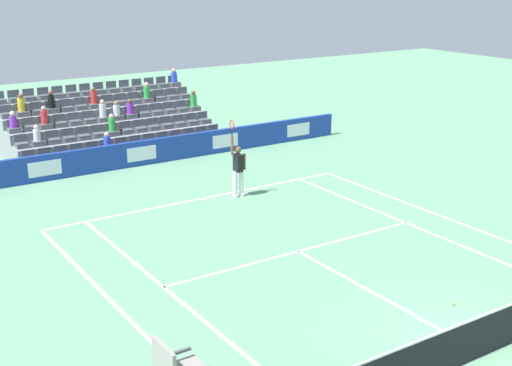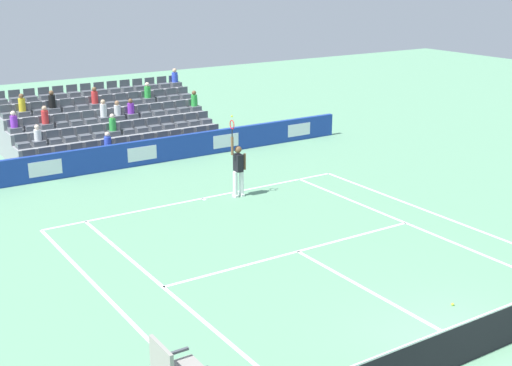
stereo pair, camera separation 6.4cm
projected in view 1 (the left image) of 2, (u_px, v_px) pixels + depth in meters
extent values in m
plane|color=#669E77|center=(485.00, 354.00, 14.17)|extent=(80.00, 80.00, 0.00)
cube|color=white|center=(202.00, 198.00, 23.66)|extent=(10.97, 0.10, 0.01)
cube|color=white|center=(298.00, 251.00, 19.28)|extent=(8.23, 0.10, 0.01)
cube|color=white|center=(377.00, 295.00, 16.72)|extent=(0.10, 6.40, 0.01)
cube|color=white|center=(172.00, 294.00, 16.76)|extent=(0.10, 11.89, 0.01)
cube|color=white|center=(416.00, 227.00, 21.07)|extent=(0.10, 11.89, 0.01)
cube|color=white|center=(119.00, 309.00, 16.05)|extent=(0.10, 11.89, 0.01)
cube|color=white|center=(448.00, 219.00, 21.78)|extent=(0.10, 11.89, 0.01)
cube|color=white|center=(203.00, 199.00, 23.58)|extent=(0.10, 0.20, 0.01)
cube|color=#193899|center=(141.00, 153.00, 27.50)|extent=(19.19, 0.20, 0.99)
cube|color=white|center=(298.00, 130.00, 31.42)|extent=(1.23, 0.01, 0.55)
cube|color=white|center=(225.00, 141.00, 29.42)|extent=(1.23, 0.01, 0.55)
cube|color=white|center=(142.00, 154.00, 27.41)|extent=(1.23, 0.01, 0.55)
cube|color=white|center=(45.00, 168.00, 25.40)|extent=(1.23, 0.01, 0.55)
cube|color=black|center=(488.00, 334.00, 14.03)|extent=(11.77, 0.02, 0.92)
cube|color=white|center=(490.00, 313.00, 13.89)|extent=(11.77, 0.04, 0.04)
cylinder|color=white|center=(241.00, 183.00, 23.82)|extent=(0.16, 0.16, 0.90)
cylinder|color=white|center=(235.00, 184.00, 23.71)|extent=(0.16, 0.16, 0.90)
cube|color=white|center=(241.00, 195.00, 23.94)|extent=(0.14, 0.27, 0.08)
cube|color=white|center=(235.00, 196.00, 23.83)|extent=(0.14, 0.27, 0.08)
cube|color=black|center=(238.00, 163.00, 23.54)|extent=(0.24, 0.37, 0.60)
sphere|color=brown|center=(238.00, 150.00, 23.40)|extent=(0.24, 0.24, 0.24)
cylinder|color=brown|center=(232.00, 146.00, 23.26)|extent=(0.09, 0.09, 0.62)
cylinder|color=brown|center=(244.00, 162.00, 23.60)|extent=(0.09, 0.09, 0.56)
cylinder|color=black|center=(232.00, 133.00, 23.12)|extent=(0.04, 0.04, 0.28)
torus|color=red|center=(232.00, 125.00, 23.04)|extent=(0.05, 0.31, 0.31)
sphere|color=#D1E533|center=(232.00, 116.00, 22.96)|extent=(0.07, 0.07, 0.07)
cube|color=gray|center=(164.00, 362.00, 10.11)|extent=(0.06, 0.70, 0.55)
cube|color=#474C54|center=(174.00, 354.00, 10.57)|extent=(0.56, 0.05, 0.04)
cube|color=gray|center=(130.00, 154.00, 28.44)|extent=(8.68, 0.95, 0.42)
cube|color=#545960|center=(215.00, 134.00, 30.46)|extent=(0.48, 0.44, 0.20)
cube|color=#545960|center=(213.00, 128.00, 30.54)|extent=(0.48, 0.04, 0.30)
cube|color=#545960|center=(203.00, 136.00, 30.13)|extent=(0.48, 0.44, 0.20)
cube|color=#545960|center=(201.00, 130.00, 30.22)|extent=(0.48, 0.04, 0.30)
cube|color=#545960|center=(190.00, 138.00, 29.81)|extent=(0.48, 0.44, 0.20)
cube|color=#545960|center=(188.00, 131.00, 29.89)|extent=(0.48, 0.04, 0.30)
cube|color=#545960|center=(177.00, 140.00, 29.48)|extent=(0.48, 0.44, 0.20)
cube|color=#545960|center=(175.00, 133.00, 29.57)|extent=(0.48, 0.04, 0.30)
cube|color=#545960|center=(164.00, 142.00, 29.16)|extent=(0.48, 0.44, 0.20)
cube|color=#545960|center=(162.00, 135.00, 29.24)|extent=(0.48, 0.04, 0.30)
cube|color=#545960|center=(151.00, 144.00, 28.83)|extent=(0.48, 0.44, 0.20)
cube|color=#545960|center=(148.00, 137.00, 28.92)|extent=(0.48, 0.04, 0.30)
cube|color=#545960|center=(137.00, 146.00, 28.51)|extent=(0.48, 0.44, 0.20)
cube|color=#545960|center=(134.00, 139.00, 28.60)|extent=(0.48, 0.04, 0.30)
cube|color=#545960|center=(123.00, 148.00, 28.19)|extent=(0.48, 0.44, 0.20)
cube|color=#545960|center=(120.00, 141.00, 28.27)|extent=(0.48, 0.04, 0.30)
cube|color=#545960|center=(108.00, 150.00, 27.86)|extent=(0.48, 0.44, 0.20)
cube|color=#545960|center=(106.00, 143.00, 27.95)|extent=(0.48, 0.04, 0.30)
cube|color=#545960|center=(93.00, 152.00, 27.54)|extent=(0.48, 0.44, 0.20)
cube|color=#545960|center=(91.00, 145.00, 27.62)|extent=(0.48, 0.04, 0.30)
cube|color=#545960|center=(78.00, 154.00, 27.21)|extent=(0.48, 0.44, 0.20)
cube|color=#545960|center=(76.00, 147.00, 27.30)|extent=(0.48, 0.04, 0.30)
cube|color=#545960|center=(62.00, 157.00, 26.89)|extent=(0.48, 0.44, 0.20)
cube|color=#545960|center=(60.00, 149.00, 26.98)|extent=(0.48, 0.04, 0.30)
cube|color=#545960|center=(47.00, 159.00, 26.57)|extent=(0.48, 0.44, 0.20)
cube|color=#545960|center=(44.00, 151.00, 26.65)|extent=(0.48, 0.04, 0.30)
cube|color=#545960|center=(30.00, 161.00, 26.24)|extent=(0.48, 0.44, 0.20)
cube|color=#545960|center=(28.00, 154.00, 26.33)|extent=(0.48, 0.04, 0.30)
cube|color=gray|center=(121.00, 144.00, 29.14)|extent=(8.68, 0.95, 0.84)
cube|color=#545960|center=(205.00, 121.00, 31.09)|extent=(0.48, 0.44, 0.20)
cube|color=#545960|center=(202.00, 115.00, 31.17)|extent=(0.48, 0.04, 0.30)
cube|color=#545960|center=(192.00, 123.00, 30.76)|extent=(0.48, 0.44, 0.20)
cube|color=#545960|center=(190.00, 116.00, 30.85)|extent=(0.48, 0.04, 0.30)
cube|color=#545960|center=(180.00, 124.00, 30.44)|extent=(0.48, 0.44, 0.20)
cube|color=#545960|center=(177.00, 118.00, 30.53)|extent=(0.48, 0.04, 0.30)
cube|color=#545960|center=(167.00, 126.00, 30.12)|extent=(0.48, 0.44, 0.20)
cube|color=#545960|center=(165.00, 120.00, 30.20)|extent=(0.48, 0.04, 0.30)
cube|color=#545960|center=(154.00, 128.00, 29.79)|extent=(0.48, 0.44, 0.20)
cube|color=#545960|center=(152.00, 121.00, 29.88)|extent=(0.48, 0.04, 0.30)
cube|color=#545960|center=(141.00, 130.00, 29.47)|extent=(0.48, 0.44, 0.20)
cube|color=#545960|center=(138.00, 123.00, 29.55)|extent=(0.48, 0.04, 0.30)
cube|color=#545960|center=(127.00, 131.00, 29.14)|extent=(0.48, 0.44, 0.20)
cube|color=#545960|center=(125.00, 125.00, 29.23)|extent=(0.48, 0.04, 0.30)
cube|color=#545960|center=(113.00, 133.00, 28.82)|extent=(0.48, 0.44, 0.20)
cube|color=#545960|center=(111.00, 126.00, 28.91)|extent=(0.48, 0.04, 0.30)
cube|color=#545960|center=(99.00, 135.00, 28.50)|extent=(0.48, 0.44, 0.20)
cube|color=#545960|center=(96.00, 128.00, 28.58)|extent=(0.48, 0.04, 0.30)
cube|color=#545960|center=(84.00, 137.00, 28.17)|extent=(0.48, 0.44, 0.20)
cube|color=#545960|center=(82.00, 130.00, 28.26)|extent=(0.48, 0.04, 0.30)
cube|color=#545960|center=(69.00, 139.00, 27.85)|extent=(0.48, 0.44, 0.20)
cube|color=#545960|center=(67.00, 132.00, 27.93)|extent=(0.48, 0.04, 0.30)
cube|color=#545960|center=(54.00, 141.00, 27.52)|extent=(0.48, 0.44, 0.20)
cube|color=#545960|center=(52.00, 134.00, 27.61)|extent=(0.48, 0.04, 0.30)
cube|color=#545960|center=(38.00, 143.00, 27.20)|extent=(0.48, 0.44, 0.20)
cube|color=#545960|center=(36.00, 136.00, 27.29)|extent=(0.48, 0.04, 0.30)
cube|color=#545960|center=(22.00, 145.00, 26.88)|extent=(0.48, 0.44, 0.20)
cube|color=#545960|center=(20.00, 138.00, 26.96)|extent=(0.48, 0.04, 0.30)
cube|color=gray|center=(112.00, 135.00, 29.83)|extent=(8.68, 0.95, 1.26)
cube|color=#545960|center=(194.00, 108.00, 31.72)|extent=(0.48, 0.44, 0.20)
cube|color=#545960|center=(192.00, 102.00, 31.81)|extent=(0.48, 0.04, 0.30)
cube|color=#545960|center=(182.00, 110.00, 31.40)|extent=(0.48, 0.44, 0.20)
cube|color=#545960|center=(180.00, 104.00, 31.48)|extent=(0.48, 0.04, 0.30)
cube|color=#545960|center=(170.00, 111.00, 31.07)|extent=(0.48, 0.44, 0.20)
cube|color=#545960|center=(167.00, 105.00, 31.16)|extent=(0.48, 0.04, 0.30)
cube|color=#545960|center=(157.00, 113.00, 30.75)|extent=(0.48, 0.44, 0.20)
cube|color=#545960|center=(155.00, 107.00, 30.84)|extent=(0.48, 0.04, 0.30)
cube|color=#545960|center=(144.00, 114.00, 30.43)|extent=(0.48, 0.44, 0.20)
cube|color=#545960|center=(142.00, 108.00, 30.51)|extent=(0.48, 0.04, 0.30)
cube|color=#545960|center=(131.00, 116.00, 30.10)|extent=(0.48, 0.44, 0.20)
cube|color=#545960|center=(129.00, 110.00, 30.19)|extent=(0.48, 0.04, 0.30)
cube|color=#545960|center=(117.00, 118.00, 29.78)|extent=(0.48, 0.44, 0.20)
cube|color=#545960|center=(115.00, 111.00, 29.86)|extent=(0.48, 0.04, 0.30)
cube|color=#545960|center=(104.00, 119.00, 29.45)|extent=(0.48, 0.44, 0.20)
cube|color=#545960|center=(102.00, 113.00, 29.54)|extent=(0.48, 0.04, 0.30)
cube|color=#545960|center=(90.00, 121.00, 29.13)|extent=(0.48, 0.44, 0.20)
cube|color=#545960|center=(88.00, 114.00, 29.22)|extent=(0.48, 0.04, 0.30)
cube|color=#545960|center=(75.00, 123.00, 28.81)|extent=(0.48, 0.44, 0.20)
cube|color=#545960|center=(73.00, 116.00, 28.89)|extent=(0.48, 0.04, 0.30)
cube|color=#545960|center=(61.00, 124.00, 28.48)|extent=(0.48, 0.44, 0.20)
cube|color=#545960|center=(58.00, 118.00, 28.57)|extent=(0.48, 0.04, 0.30)
cube|color=#545960|center=(46.00, 126.00, 28.16)|extent=(0.48, 0.44, 0.20)
cube|color=#545960|center=(43.00, 119.00, 28.24)|extent=(0.48, 0.04, 0.30)
cube|color=#545960|center=(30.00, 128.00, 27.83)|extent=(0.48, 0.44, 0.20)
cube|color=#545960|center=(28.00, 121.00, 27.92)|extent=(0.48, 0.04, 0.30)
cube|color=#545960|center=(14.00, 130.00, 27.51)|extent=(0.48, 0.44, 0.20)
cube|color=#545960|center=(12.00, 123.00, 27.60)|extent=(0.48, 0.04, 0.30)
cube|color=gray|center=(103.00, 126.00, 30.53)|extent=(8.68, 0.95, 1.68)
cube|color=#545960|center=(184.00, 96.00, 32.36)|extent=(0.48, 0.44, 0.20)
cube|color=#545960|center=(182.00, 90.00, 32.44)|extent=(0.48, 0.04, 0.30)
cube|color=#545960|center=(172.00, 97.00, 32.03)|extent=(0.48, 0.44, 0.20)
cube|color=#545960|center=(170.00, 91.00, 32.12)|extent=(0.48, 0.04, 0.30)
cube|color=#545960|center=(160.00, 99.00, 31.71)|extent=(0.48, 0.44, 0.20)
cube|color=#545960|center=(158.00, 93.00, 31.79)|extent=(0.48, 0.04, 0.30)
cube|color=#545960|center=(148.00, 100.00, 31.38)|extent=(0.48, 0.44, 0.20)
cube|color=#545960|center=(145.00, 94.00, 31.47)|extent=(0.48, 0.04, 0.30)
cube|color=#545960|center=(135.00, 102.00, 31.06)|extent=(0.48, 0.44, 0.20)
cube|color=#545960|center=(133.00, 95.00, 31.15)|extent=(0.48, 0.04, 0.30)
cube|color=#545960|center=(122.00, 103.00, 30.74)|extent=(0.48, 0.44, 0.20)
cube|color=#545960|center=(120.00, 97.00, 30.82)|extent=(0.48, 0.04, 0.30)
cube|color=#545960|center=(108.00, 104.00, 30.41)|extent=(0.48, 0.44, 0.20)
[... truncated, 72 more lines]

